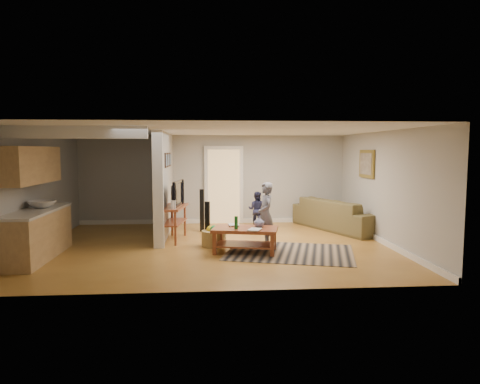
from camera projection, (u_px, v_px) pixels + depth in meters
name	position (u px, v px, depth m)	size (l,w,h in m)	color
ground	(215.00, 246.00, 9.30)	(7.50, 7.50, 0.00)	#946125
room_shell	(167.00, 178.00, 9.50)	(7.54, 6.02, 2.52)	#AFADA8
area_rug	(290.00, 252.00, 8.71)	(2.52, 1.84, 0.01)	black
sofa	(339.00, 229.00, 11.28)	(2.75, 1.07, 0.80)	#433E21
coffee_table	(246.00, 233.00, 8.70)	(1.43, 1.02, 0.77)	maroon
tv_console	(174.00, 209.00, 9.83)	(0.65, 1.32, 1.09)	maroon
speaker_left	(208.00, 223.00, 9.40)	(0.10, 0.10, 0.96)	black
speaker_right	(202.00, 210.00, 10.96)	(0.11, 0.11, 1.09)	black
toy_basket	(214.00, 237.00, 9.27)	(0.53, 0.53, 0.47)	olive
child	(266.00, 246.00, 9.28)	(0.51, 0.33, 1.39)	slate
toddler	(257.00, 227.00, 11.55)	(0.47, 0.37, 0.98)	#1E203E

